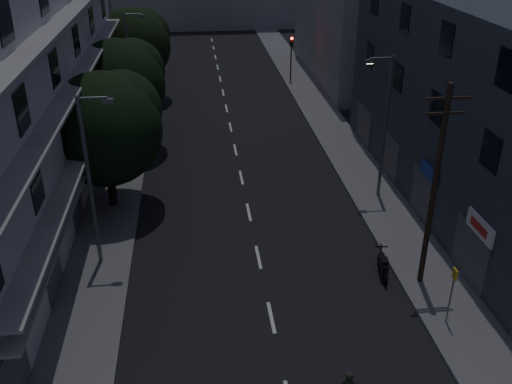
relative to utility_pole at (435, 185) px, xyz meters
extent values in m
plane|color=black|center=(-6.91, 16.90, -4.87)|extent=(160.00, 160.00, 0.00)
cube|color=#565659|center=(-14.41, 16.90, -4.79)|extent=(3.00, 90.00, 0.15)
cube|color=#565659|center=(0.59, 16.90, -4.79)|extent=(3.00, 90.00, 0.15)
cube|color=beige|center=(-6.91, -1.60, -4.86)|extent=(0.15, 2.00, 0.01)
cube|color=beige|center=(-6.91, 2.90, -4.86)|extent=(0.15, 2.00, 0.01)
cube|color=beige|center=(-6.91, 7.40, -4.86)|extent=(0.15, 2.00, 0.01)
cube|color=beige|center=(-6.91, 11.90, -4.86)|extent=(0.15, 2.00, 0.01)
cube|color=beige|center=(-6.91, 16.40, -4.86)|extent=(0.15, 2.00, 0.01)
cube|color=beige|center=(-6.91, 20.90, -4.86)|extent=(0.15, 2.00, 0.01)
cube|color=beige|center=(-6.91, 25.40, -4.86)|extent=(0.15, 2.00, 0.01)
cube|color=beige|center=(-6.91, 29.90, -4.86)|extent=(0.15, 2.00, 0.01)
cube|color=beige|center=(-6.91, 34.40, -4.86)|extent=(0.15, 2.00, 0.01)
cube|color=beige|center=(-6.91, 38.90, -4.86)|extent=(0.15, 2.00, 0.01)
cube|color=beige|center=(-6.91, 43.40, -4.86)|extent=(0.15, 2.00, 0.01)
cube|color=beige|center=(-6.91, 47.90, -4.86)|extent=(0.15, 2.00, 0.01)
cube|color=beige|center=(-6.91, 52.40, -4.86)|extent=(0.15, 2.00, 0.01)
cube|color=#B5B5B0|center=(-18.91, 9.90, 2.13)|extent=(6.00, 36.00, 14.00)
cube|color=black|center=(-15.89, -5.10, -2.87)|extent=(0.06, 1.60, 1.60)
cube|color=black|center=(-15.89, 0.90, -2.87)|extent=(0.06, 1.60, 1.60)
cube|color=black|center=(-15.89, 6.90, -2.87)|extent=(0.06, 1.60, 1.60)
cube|color=black|center=(-15.89, 12.90, -2.87)|extent=(0.06, 1.60, 1.60)
cube|color=black|center=(-15.89, 18.90, -2.87)|extent=(0.06, 1.60, 1.60)
cube|color=black|center=(-15.89, 24.90, -2.87)|extent=(0.06, 1.60, 1.60)
cube|color=black|center=(-15.89, 0.90, 0.33)|extent=(0.06, 1.60, 1.60)
cube|color=black|center=(-15.89, 6.90, 0.33)|extent=(0.06, 1.60, 1.60)
cube|color=black|center=(-15.89, 12.90, 0.33)|extent=(0.06, 1.60, 1.60)
cube|color=black|center=(-15.89, 18.90, 0.33)|extent=(0.06, 1.60, 1.60)
cube|color=black|center=(-15.89, 24.90, 0.33)|extent=(0.06, 1.60, 1.60)
cube|color=black|center=(-15.89, 0.90, 3.53)|extent=(0.06, 1.60, 1.60)
cube|color=black|center=(-15.89, 6.90, 3.53)|extent=(0.06, 1.60, 1.60)
cube|color=black|center=(-15.89, 12.90, 3.53)|extent=(0.06, 1.60, 1.60)
cube|color=black|center=(-15.89, 18.90, 3.53)|extent=(0.06, 1.60, 1.60)
cube|color=black|center=(-15.89, 24.90, 3.53)|extent=(0.06, 1.60, 1.60)
cube|color=black|center=(-15.89, 0.90, 6.73)|extent=(0.06, 1.60, 1.60)
cube|color=gray|center=(-15.41, 9.90, -0.87)|extent=(1.00, 32.40, 0.12)
cube|color=gray|center=(-15.41, 9.90, 2.33)|extent=(1.00, 32.40, 0.12)
cube|color=gray|center=(-15.41, 9.90, 5.53)|extent=(1.00, 32.40, 0.12)
cube|color=gray|center=(-15.51, 9.90, -1.77)|extent=(0.80, 32.40, 0.12)
cube|color=#424247|center=(-15.88, -5.10, -3.47)|extent=(0.06, 2.40, 2.40)
cube|color=#424247|center=(-15.88, 0.90, -3.47)|extent=(0.06, 2.40, 2.40)
cube|color=#424247|center=(-15.88, 6.90, -3.47)|extent=(0.06, 2.40, 2.40)
cube|color=#424247|center=(-15.88, 12.90, -3.47)|extent=(0.06, 2.40, 2.40)
cube|color=#424247|center=(-15.88, 18.90, -3.47)|extent=(0.06, 2.40, 2.40)
cube|color=#424247|center=(-15.88, 24.90, -3.47)|extent=(0.06, 2.40, 2.40)
cube|color=#282D36|center=(5.09, 5.90, 0.63)|extent=(6.00, 28.00, 11.00)
cube|color=black|center=(2.07, -0.10, 1.43)|extent=(0.06, 1.40, 1.50)
cube|color=black|center=(2.07, 5.40, 1.43)|extent=(0.06, 1.40, 1.50)
cube|color=black|center=(2.07, 10.90, 1.43)|extent=(0.06, 1.40, 1.50)
cube|color=black|center=(2.07, 16.40, 1.43)|extent=(0.06, 1.40, 1.50)
cube|color=black|center=(2.07, -0.10, 4.73)|extent=(0.06, 1.40, 1.50)
cube|color=black|center=(2.07, 5.40, 4.73)|extent=(0.06, 1.40, 1.50)
cube|color=black|center=(2.07, 10.90, 4.73)|extent=(0.06, 1.40, 1.50)
cube|color=black|center=(2.07, 16.40, 4.73)|extent=(0.06, 1.40, 1.50)
cube|color=#424247|center=(2.06, -0.10, -3.47)|extent=(0.06, 3.00, 2.60)
cube|color=#424247|center=(2.06, 5.40, -3.47)|extent=(0.06, 3.00, 2.60)
cube|color=#424247|center=(2.06, 10.90, -3.47)|extent=(0.06, 3.00, 2.60)
cube|color=#424247|center=(2.06, 16.40, -3.47)|extent=(0.06, 3.00, 2.60)
cube|color=silver|center=(1.99, -0.60, -1.77)|extent=(0.12, 2.20, 0.80)
cube|color=#B21414|center=(1.91, -0.60, -1.77)|extent=(0.02, 1.40, 0.36)
cube|color=navy|center=(1.99, 4.90, -1.77)|extent=(0.12, 2.00, 0.70)
cube|color=slate|center=(5.09, 33.90, 1.63)|extent=(6.00, 20.00, 13.00)
cylinder|color=black|center=(-14.33, 8.90, -2.69)|extent=(0.44, 0.44, 4.05)
sphere|color=black|center=(-14.33, 8.90, -0.26)|extent=(6.07, 6.07, 6.07)
sphere|color=black|center=(-13.42, 9.66, 0.50)|extent=(4.25, 4.25, 4.25)
sphere|color=black|center=(-15.09, 8.29, 0.19)|extent=(3.95, 3.95, 3.95)
cylinder|color=black|center=(-14.39, 17.11, -2.71)|extent=(0.44, 0.44, 4.02)
sphere|color=black|center=(-14.39, 17.11, -0.29)|extent=(6.06, 6.06, 6.06)
sphere|color=black|center=(-13.48, 17.87, 0.46)|extent=(4.24, 4.24, 4.24)
sphere|color=black|center=(-15.15, 16.50, 0.16)|extent=(3.94, 3.94, 3.94)
cylinder|color=black|center=(-14.31, 28.50, -2.66)|extent=(0.44, 0.44, 4.11)
sphere|color=black|center=(-14.31, 28.50, -0.20)|extent=(6.14, 6.14, 6.14)
sphere|color=black|center=(-13.39, 29.27, 0.57)|extent=(4.30, 4.30, 4.30)
sphere|color=black|center=(-15.08, 27.88, 0.26)|extent=(3.99, 3.99, 3.99)
cylinder|color=black|center=(-0.30, 32.62, -3.12)|extent=(0.12, 0.12, 3.20)
cube|color=black|center=(-0.30, 32.62, -1.07)|extent=(0.28, 0.22, 0.90)
sphere|color=#FF0C05|center=(-0.30, 32.47, -0.74)|extent=(0.22, 0.22, 0.22)
sphere|color=#3F330C|center=(-0.30, 32.47, -1.04)|extent=(0.22, 0.22, 0.22)
sphere|color=black|center=(-0.30, 32.47, -1.34)|extent=(0.22, 0.22, 0.22)
cylinder|color=black|center=(-13.49, 33.33, -3.12)|extent=(0.12, 0.12, 3.20)
cube|color=black|center=(-13.49, 33.33, -1.07)|extent=(0.28, 0.22, 0.90)
sphere|color=black|center=(-13.49, 33.18, -0.74)|extent=(0.22, 0.22, 0.22)
sphere|color=#3F330C|center=(-13.49, 33.18, -1.04)|extent=(0.22, 0.22, 0.22)
sphere|color=#0CFF26|center=(-13.49, 33.18, -1.34)|extent=(0.22, 0.22, 0.22)
cylinder|color=#5A5D62|center=(-14.33, 3.24, -0.72)|extent=(0.18, 0.18, 8.00)
cylinder|color=#5A5D62|center=(-13.73, 3.24, 3.18)|extent=(1.20, 0.10, 0.10)
cube|color=#5A5D62|center=(-13.13, 3.24, 3.03)|extent=(0.45, 0.25, 0.18)
cube|color=#4C4C4C|center=(-13.13, 3.24, 2.93)|extent=(0.35, 0.18, 0.04)
cylinder|color=#525659|center=(0.72, 8.46, -0.72)|extent=(0.18, 0.18, 8.00)
cylinder|color=#525659|center=(0.12, 8.46, 3.18)|extent=(1.20, 0.10, 0.10)
cube|color=#525659|center=(-0.48, 8.46, 3.03)|extent=(0.45, 0.25, 0.18)
cube|color=#FFD88C|center=(-0.48, 8.46, 2.93)|extent=(0.35, 0.18, 0.04)
cylinder|color=slate|center=(-14.25, 23.36, -0.72)|extent=(0.18, 0.18, 8.00)
cylinder|color=slate|center=(-13.65, 23.36, 3.18)|extent=(1.20, 0.10, 0.10)
cube|color=slate|center=(-13.05, 23.36, 3.03)|extent=(0.45, 0.25, 0.18)
cube|color=#4C4C4C|center=(-13.05, 23.36, 2.93)|extent=(0.35, 0.18, 0.04)
cylinder|color=black|center=(0.00, 0.00, -0.22)|extent=(0.24, 0.24, 9.00)
cube|color=black|center=(0.00, 0.00, 3.68)|extent=(1.80, 0.10, 0.10)
cube|color=black|center=(0.00, 0.00, 3.08)|extent=(1.50, 0.10, 0.10)
cylinder|color=#595B60|center=(0.00, -2.84, -3.47)|extent=(0.06, 0.06, 2.50)
cube|color=yellow|center=(0.00, -2.84, -2.42)|extent=(0.05, 0.35, 0.45)
torus|color=black|center=(-1.58, 0.10, -4.55)|extent=(0.21, 0.76, 0.75)
torus|color=black|center=(-1.42, 1.37, -4.55)|extent=(0.21, 0.76, 0.75)
cube|color=black|center=(-1.50, 0.74, -4.21)|extent=(0.41, 1.20, 0.37)
cube|color=black|center=(-1.52, 0.58, -3.93)|extent=(0.38, 0.52, 0.11)
cylinder|color=black|center=(-1.42, 1.32, -4.07)|extent=(0.12, 0.47, 0.90)
cube|color=black|center=(-1.41, 1.43, -3.75)|extent=(0.59, 0.12, 0.04)
camera|label=1|loc=(-9.64, -19.91, 10.24)|focal=40.00mm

